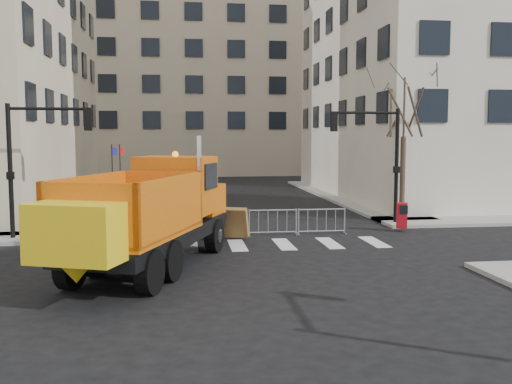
{
  "coord_description": "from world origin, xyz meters",
  "views": [
    {
      "loc": [
        -1.37,
        -15.75,
        4.11
      ],
      "look_at": [
        1.02,
        2.5,
        2.32
      ],
      "focal_mm": 40.0,
      "sensor_mm": 36.0,
      "label": 1
    }
  ],
  "objects": [
    {
      "name": "street_tree",
      "position": [
        9.2,
        10.5,
        3.75
      ],
      "size": [
        3.0,
        3.0,
        7.5
      ],
      "primitive_type": null,
      "color": "#382B21",
      "rests_on": "ground"
    },
    {
      "name": "traffic_light_right",
      "position": [
        8.5,
        9.5,
        2.7
      ],
      "size": [
        0.18,
        0.18,
        5.4
      ],
      "primitive_type": "cylinder",
      "color": "black",
      "rests_on": "ground"
    },
    {
      "name": "crowd_barriers",
      "position": [
        -0.75,
        7.6,
        0.55
      ],
      "size": [
        12.6,
        0.6,
        1.1
      ],
      "primitive_type": null,
      "color": "#9EA0A5",
      "rests_on": "ground"
    },
    {
      "name": "newspaper_box",
      "position": [
        8.12,
        7.79,
        0.7
      ],
      "size": [
        0.56,
        0.53,
        1.1
      ],
      "primitive_type": "cube",
      "rotation": [
        0.0,
        0.0,
        -0.33
      ],
      "color": "#AF0D19",
      "rests_on": "sidewalk_back"
    },
    {
      "name": "cop_b",
      "position": [
        -0.72,
        7.0,
        0.85
      ],
      "size": [
        0.85,
        0.67,
        1.71
      ],
      "primitive_type": "imported",
      "rotation": [
        0.0,
        0.0,
        3.12
      ],
      "color": "black",
      "rests_on": "ground"
    },
    {
      "name": "building_far",
      "position": [
        0.0,
        52.0,
        12.0
      ],
      "size": [
        30.0,
        18.0,
        24.0
      ],
      "primitive_type": "cube",
      "color": "#C1AD94",
      "rests_on": "ground"
    },
    {
      "name": "cop_a",
      "position": [
        -0.09,
        7.0,
        0.83
      ],
      "size": [
        0.72,
        0.68,
        1.66
      ],
      "primitive_type": "imported",
      "rotation": [
        0.0,
        0.0,
        3.79
      ],
      "color": "black",
      "rests_on": "ground"
    },
    {
      "name": "worker",
      "position": [
        -4.1,
        6.8,
        1.17
      ],
      "size": [
        1.52,
        1.35,
        2.05
      ],
      "primitive_type": "imported",
      "rotation": [
        0.0,
        0.0,
        0.56
      ],
      "color": "#B7CC18",
      "rests_on": "sidewalk_back"
    },
    {
      "name": "cop_c",
      "position": [
        -1.4,
        5.96,
        0.99
      ],
      "size": [
        1.06,
        1.23,
        1.98
      ],
      "primitive_type": "imported",
      "rotation": [
        0.0,
        0.0,
        4.11
      ],
      "color": "black",
      "rests_on": "ground"
    },
    {
      "name": "sidewalk_back",
      "position": [
        0.0,
        8.5,
        0.07
      ],
      "size": [
        64.0,
        5.0,
        0.15
      ],
      "primitive_type": "cube",
      "color": "gray",
      "rests_on": "ground"
    },
    {
      "name": "ground",
      "position": [
        0.0,
        0.0,
        0.0
      ],
      "size": [
        120.0,
        120.0,
        0.0
      ],
      "primitive_type": "plane",
      "color": "black",
      "rests_on": "ground"
    },
    {
      "name": "traffic_light_left",
      "position": [
        -8.0,
        7.5,
        2.7
      ],
      "size": [
        0.18,
        0.18,
        5.4
      ],
      "primitive_type": "cylinder",
      "color": "black",
      "rests_on": "ground"
    },
    {
      "name": "plow_truck",
      "position": [
        -2.39,
        1.86,
        1.84
      ],
      "size": [
        6.39,
        10.99,
        4.14
      ],
      "rotation": [
        0.0,
        0.0,
        1.21
      ],
      "color": "black",
      "rests_on": "ground"
    }
  ]
}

